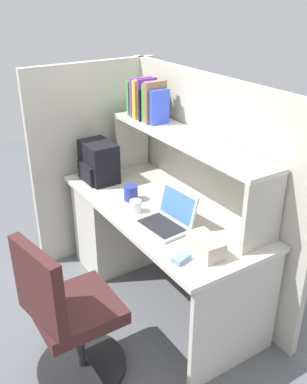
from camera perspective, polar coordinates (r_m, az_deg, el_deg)
name	(u,v)px	position (r m, az deg, el deg)	size (l,w,h in m)	color
ground_plane	(159,294)	(3.25, 0.76, -13.37)	(8.00, 8.00, 0.00)	#595B60
desk	(131,224)	(3.29, -2.93, -4.27)	(1.60, 0.70, 0.73)	beige
cubicle_partition_rear	(205,187)	(3.03, 6.86, 0.65)	(1.84, 0.05, 1.55)	#B2ADA0
cubicle_partition_left	(96,161)	(3.48, -7.59, 4.06)	(0.05, 1.06, 1.55)	#B2ADA0
overhead_hutch	(186,151)	(2.81, 4.32, 5.48)	(1.44, 0.28, 0.45)	#BCB7AC
reference_books_on_shelf	(148,101)	(3.10, -0.76, 11.98)	(0.33, 0.19, 0.29)	green
laptop	(168,218)	(2.60, 1.94, -3.51)	(0.33, 0.28, 0.22)	#B7BABF
backpack	(98,162)	(3.20, -7.34, 3.94)	(0.30, 0.23, 0.29)	black
computer_mouse	(181,258)	(2.32, 3.67, -8.73)	(0.06, 0.10, 0.03)	#7299C6
paper_cup	(136,206)	(2.77, -2.37, -1.87)	(0.08, 0.08, 0.08)	white
tissue_box	(206,246)	(2.37, 6.92, -7.05)	(0.22, 0.12, 0.10)	#BFB299
snack_canister	(131,193)	(2.91, -3.02, -0.12)	(0.10, 0.10, 0.10)	navy
office_chair	(69,322)	(2.50, -11.13, -16.49)	(0.52, 0.52, 0.93)	black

